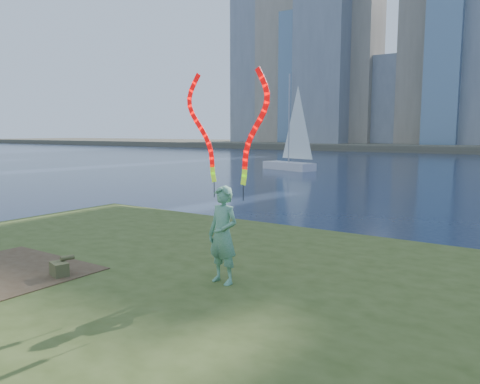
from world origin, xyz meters
The scene contains 5 objects.
ground centered at (0.00, 0.00, 0.00)m, with size 320.00×320.00×0.00m, color #19263F.
grassy_knoll centered at (0.00, -2.30, 0.34)m, with size 20.00×18.00×0.80m.
woman_with_ribbons centered at (1.84, -1.09, 2.19)m, with size 2.11×0.51×4.16m.
canvas_bag centered at (-0.99, -2.58, 0.95)m, with size 0.45×0.51×0.37m.
sailboat centered at (-14.04, 31.30, 1.54)m, with size 5.90×3.51×8.98m.
Camera 1 is at (6.79, -7.85, 3.56)m, focal length 35.00 mm.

